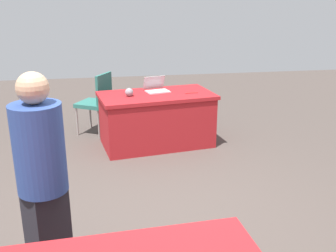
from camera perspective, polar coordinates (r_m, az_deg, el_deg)
name	(u,v)px	position (r m, az deg, el deg)	size (l,w,h in m)	color
ground_plane	(162,226)	(3.81, -0.94, -14.24)	(14.40, 14.40, 0.00)	#4C423D
table_foreground	(157,119)	(5.60, -1.67, 0.98)	(1.68, 1.06, 0.75)	#AD1E23
chair_aisle	(97,100)	(6.11, -10.20, 3.78)	(0.60, 0.60, 0.95)	#9E9993
person_presenter	(42,175)	(2.84, -17.76, -6.82)	(0.48, 0.48, 1.60)	#26262D
laptop_silver	(157,89)	(5.64, -1.67, 5.44)	(0.38, 0.36, 0.21)	silver
yarn_ball	(129,92)	(5.38, -5.64, 4.90)	(0.11, 0.11, 0.11)	gray
scissors_red	(192,93)	(5.55, 3.43, 4.83)	(0.18, 0.04, 0.01)	red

